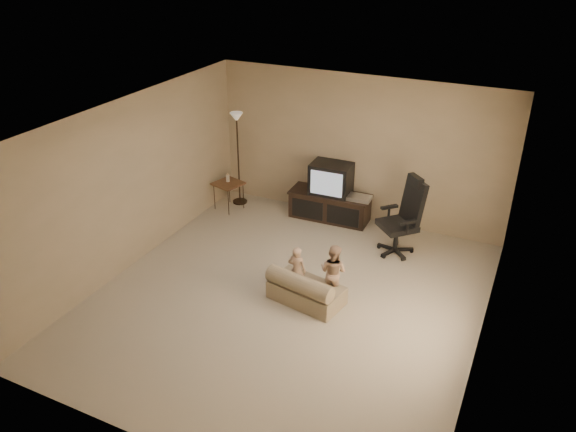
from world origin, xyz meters
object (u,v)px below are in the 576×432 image
at_px(office_chair, 402,226).
at_px(toddler_right, 333,272).
at_px(child_sofa, 305,290).
at_px(toddler_left, 297,270).
at_px(side_table, 228,184).
at_px(floor_lamp, 237,138).
at_px(tv_stand, 331,196).

bearing_deg(office_chair, toddler_right, -63.80).
xyz_separation_m(child_sofa, toddler_left, (-0.19, 0.16, 0.17)).
relative_size(side_table, child_sofa, 0.65).
bearing_deg(floor_lamp, office_chair, -8.74).
distance_m(office_chair, toddler_left, 1.97).
xyz_separation_m(tv_stand, toddler_left, (0.41, -2.29, -0.06)).
distance_m(tv_stand, toddler_right, 2.35).
distance_m(office_chair, side_table, 3.20).
relative_size(side_table, floor_lamp, 0.40).
bearing_deg(office_chair, side_table, -139.02).
bearing_deg(child_sofa, side_table, 150.08).
bearing_deg(toddler_left, tv_stand, -81.57).
distance_m(side_table, toddler_right, 3.21).
bearing_deg(toddler_left, office_chair, -122.18).
relative_size(office_chair, floor_lamp, 0.74).
height_order(side_table, toddler_right, toddler_right).
height_order(side_table, toddler_left, toddler_left).
bearing_deg(floor_lamp, child_sofa, -44.95).
height_order(office_chair, toddler_left, office_chair).
xyz_separation_m(tv_stand, child_sofa, (0.60, -2.46, -0.23)).
xyz_separation_m(tv_stand, floor_lamp, (-1.74, -0.11, 0.82)).
distance_m(floor_lamp, toddler_right, 3.45).
bearing_deg(toddler_right, office_chair, -98.25).
height_order(tv_stand, floor_lamp, floor_lamp).
bearing_deg(toddler_right, tv_stand, -57.85).
relative_size(child_sofa, toddler_right, 1.31).
bearing_deg(child_sofa, toddler_left, 149.85).
distance_m(child_sofa, toddler_left, 0.30).
height_order(child_sofa, toddler_right, toddler_right).
bearing_deg(floor_lamp, toddler_left, -45.31).
relative_size(office_chair, child_sofa, 1.19).
bearing_deg(toddler_left, toddler_right, -167.71).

